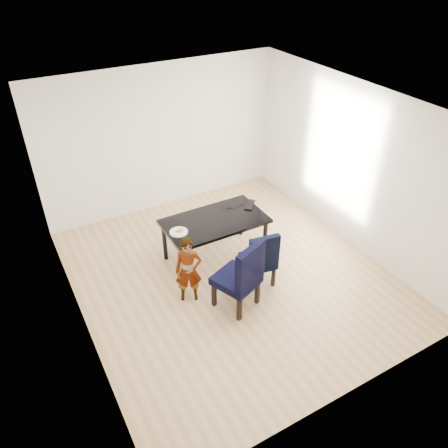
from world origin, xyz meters
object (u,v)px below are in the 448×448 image
plate (179,232)px  laptop (247,204)px  chair_right (258,256)px  dining_table (215,239)px  chair_left (236,274)px  child (188,270)px

plate → laptop: 1.32m
chair_right → plate: chair_right is taller
plate → chair_right: bearing=-40.2°
dining_table → chair_left: size_ratio=1.42×
dining_table → laptop: bearing=10.6°
chair_right → plate: (-0.92, 0.78, 0.28)m
laptop → chair_left: bearing=8.9°
dining_table → plate: bearing=-176.9°
dining_table → child: 1.02m
chair_left → laptop: bearing=30.8°
chair_right → laptop: (0.39, 0.94, 0.29)m
child → plate: size_ratio=3.85×
dining_table → chair_right: size_ratio=1.68×
chair_right → plate: 1.24m
dining_table → chair_left: (-0.25, -1.09, 0.19)m
child → plate: (0.14, 0.62, 0.23)m
chair_right → laptop: 1.06m
dining_table → chair_left: bearing=-102.9°
chair_right → child: (-1.07, 0.16, 0.05)m
dining_table → child: child is taller
chair_right → dining_table: bearing=119.1°
chair_left → dining_table: bearing=55.3°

